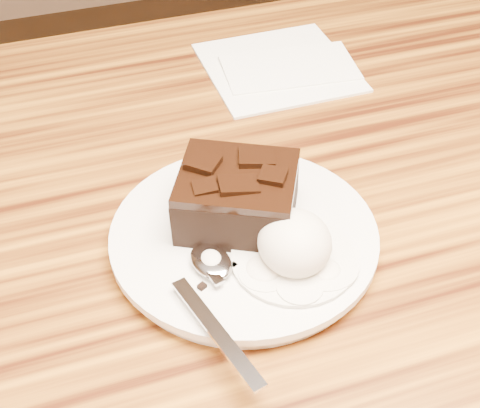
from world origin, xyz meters
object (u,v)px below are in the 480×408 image
object	(u,v)px
plate	(244,240)
napkin	(278,66)
ice_cream_scoop	(295,243)
spoon	(211,263)
brownie	(237,200)

from	to	relation	value
plate	napkin	xyz separation A→B (m)	(0.13, 0.26, -0.01)
ice_cream_scoop	spoon	size ratio (longest dim) A/B	0.36
plate	ice_cream_scoop	size ratio (longest dim) A/B	3.63
brownie	napkin	bearing A→B (deg)	61.66
brownie	spoon	distance (m)	0.06
spoon	napkin	world-z (taller)	spoon
brownie	napkin	world-z (taller)	brownie
plate	napkin	world-z (taller)	plate
spoon	brownie	bearing A→B (deg)	37.16
plate	spoon	distance (m)	0.05
plate	ice_cream_scoop	world-z (taller)	ice_cream_scoop
plate	spoon	world-z (taller)	spoon
ice_cream_scoop	napkin	size ratio (longest dim) A/B	0.38
ice_cream_scoop	spoon	world-z (taller)	ice_cream_scoop
plate	brownie	bearing A→B (deg)	91.09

